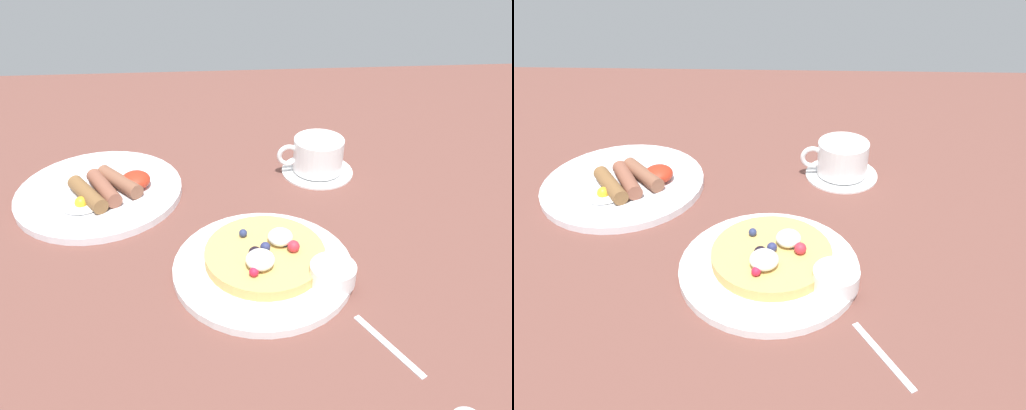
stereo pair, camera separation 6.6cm
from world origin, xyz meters
The scene contains 9 objects.
ground_plane centered at (0.00, 0.00, -1.50)cm, with size 162.46×145.59×3.00cm, color brown.
pancake_plate centered at (6.47, -7.17, 0.59)cm, with size 24.09×24.09×1.18cm, color white.
pancake_with_berries centered at (6.83, -6.40, 2.23)cm, with size 16.23×16.23×3.82cm.
syrup_ramekin centered at (14.97, -11.23, 2.53)cm, with size 5.86×5.86×2.61cm.
breakfast_plate centered at (-18.72, 13.38, 0.62)cm, with size 26.73×26.73×1.24cm, color white.
fried_breakfast centered at (-16.69, 11.88, 2.42)cm, with size 13.20×12.41×2.83cm.
coffee_saucer centered at (18.21, 18.64, 0.33)cm, with size 12.49×12.49×0.66cm, color white.
coffee_cup centered at (18.06, 18.63, 3.61)cm, with size 11.66×8.66×5.69cm.
teaspoon centered at (22.75, -26.66, 0.24)cm, with size 9.65×15.36×0.60cm.
Camera 2 is at (8.36, -60.29, 46.21)cm, focal length 36.44 mm.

